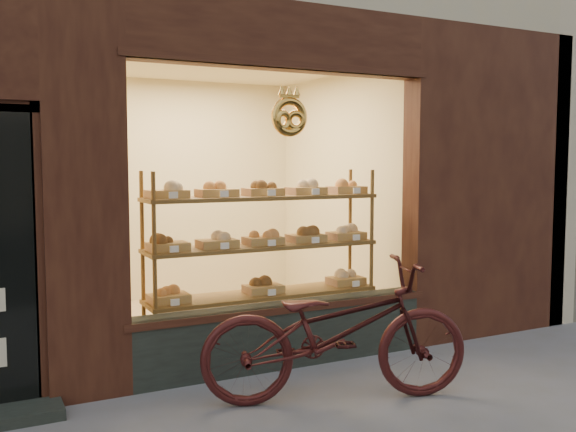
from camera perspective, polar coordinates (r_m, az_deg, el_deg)
display_shelf at (r=5.93m, az=-2.22°, el=-3.73°), size 2.20×0.45×1.70m
bicycle at (r=4.84m, az=4.27°, el=-10.17°), size 2.12×1.28×1.05m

